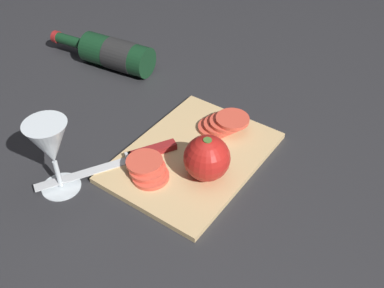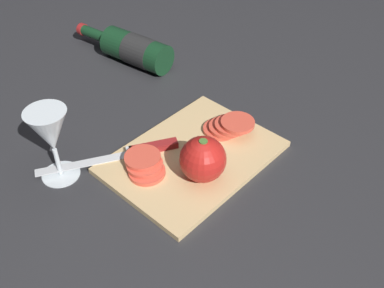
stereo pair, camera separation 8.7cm
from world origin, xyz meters
The scene contains 8 objects.
ground_plane centered at (0.00, 0.00, 0.00)m, with size 3.00×3.00×0.00m, color #28282B.
cutting_board centered at (0.00, 0.01, 0.01)m, with size 0.33×0.24×0.01m.
wine_bottle centered at (-0.17, -0.36, 0.04)m, with size 0.10×0.30×0.08m.
wine_glass centered at (0.21, -0.15, 0.10)m, with size 0.08×0.08×0.15m.
whole_tomato centered at (0.03, 0.06, 0.06)m, with size 0.09×0.09×0.09m.
knife centered at (0.07, -0.07, 0.02)m, with size 0.25×0.16×0.01m.
tomato_slice_stack_near centered at (-0.10, 0.02, 0.03)m, with size 0.09×0.10×0.03m.
tomato_slice_stack_far centered at (0.09, -0.03, 0.02)m, with size 0.08×0.09×0.02m.
Camera 1 is at (0.54, 0.39, 0.62)m, focal length 42.00 mm.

